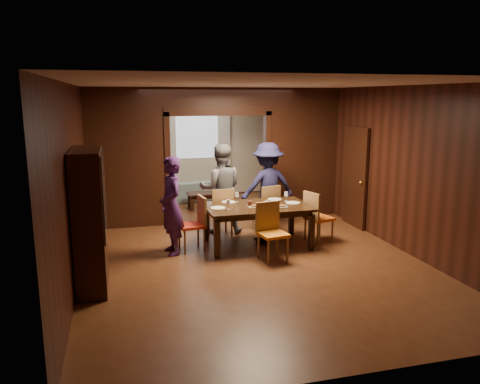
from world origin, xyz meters
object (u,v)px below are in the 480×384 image
object	(u,v)px
person_purple	(171,206)
chair_right	(319,216)
person_grey	(221,189)
chair_far_r	(265,208)
chair_near	(273,232)
coffee_table	(204,201)
chair_far_l	(220,212)
person_navy	(268,187)
dining_table	(257,225)
sofa	(195,190)
hutch	(90,219)
chair_left	(191,224)

from	to	relation	value
person_purple	chair_right	distance (m)	2.80
person_purple	person_grey	distance (m)	1.54
person_purple	chair_far_r	world-z (taller)	person_purple
chair_far_r	chair_near	distance (m)	1.75
person_purple	coffee_table	xyz separation A→B (m)	(1.13, 3.16, -0.66)
person_grey	chair_far_l	xyz separation A→B (m)	(-0.06, -0.22, -0.41)
person_navy	person_grey	bearing A→B (deg)	-7.78
person_purple	dining_table	size ratio (longest dim) A/B	0.91
sofa	chair_far_l	size ratio (longest dim) A/B	1.88
person_grey	sofa	world-z (taller)	person_grey
sofa	chair_right	xyz separation A→B (m)	(1.70, -4.19, 0.22)
chair_right	coffee_table	bearing A→B (deg)	10.79
person_purple	sofa	bearing A→B (deg)	154.55
coffee_table	chair_far_r	bearing A→B (deg)	-68.84
sofa	chair_far_r	bearing A→B (deg)	97.12
sofa	chair_far_l	xyz separation A→B (m)	(-0.03, -3.35, 0.22)
sofa	hutch	world-z (taller)	hutch
dining_table	chair_right	xyz separation A→B (m)	(1.21, -0.05, 0.10)
chair_left	chair_far_l	distance (m)	1.01
chair_far_l	hutch	world-z (taller)	hutch
chair_far_l	chair_near	distance (m)	1.72
chair_far_r	person_navy	bearing A→B (deg)	-141.17
person_grey	coffee_table	bearing A→B (deg)	-81.30
person_grey	chair_far_r	size ratio (longest dim) A/B	1.86
person_purple	chair_far_l	distance (m)	1.39
hutch	chair_left	bearing A→B (deg)	37.60
sofa	chair_left	xyz separation A→B (m)	(-0.72, -4.09, 0.22)
person_purple	chair_far_r	size ratio (longest dim) A/B	1.77
chair_left	chair_far_l	size ratio (longest dim) A/B	1.00
chair_right	chair_far_l	xyz separation A→B (m)	(-1.74, 0.84, 0.00)
chair_right	chair_near	size ratio (longest dim) A/B	1.00
coffee_table	person_grey	bearing A→B (deg)	-90.69
chair_near	person_navy	bearing A→B (deg)	65.24
hutch	chair_near	bearing A→B (deg)	7.48
sofa	person_purple	bearing A→B (deg)	66.97
person_purple	person_navy	bearing A→B (deg)	105.33
person_navy	hutch	xyz separation A→B (m)	(-3.36, -2.19, 0.10)
sofa	chair_far_l	world-z (taller)	chair_far_l
person_grey	chair_right	world-z (taller)	person_grey
person_purple	chair_left	size ratio (longest dim) A/B	1.77
person_navy	coffee_table	bearing A→B (deg)	-71.79
sofa	dining_table	world-z (taller)	dining_table
dining_table	coffee_table	xyz separation A→B (m)	(-0.44, 3.11, -0.18)
person_navy	chair_right	world-z (taller)	person_navy
person_purple	person_navy	world-z (taller)	person_navy
dining_table	chair_right	world-z (taller)	chair_right
chair_left	dining_table	bearing A→B (deg)	79.12
chair_right	chair_far_r	xyz separation A→B (m)	(-0.78, 0.91, 0.00)
coffee_table	person_purple	bearing A→B (deg)	-109.66
chair_right	chair_far_l	distance (m)	1.93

